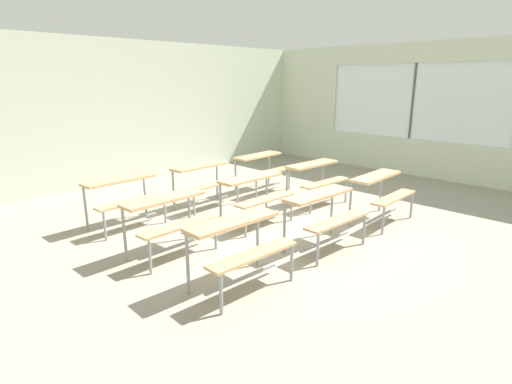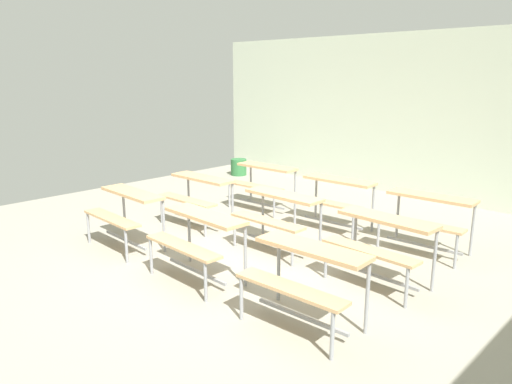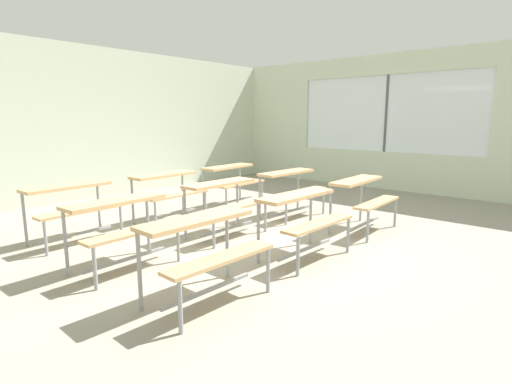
{
  "view_description": "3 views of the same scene",
  "coord_description": "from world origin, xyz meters",
  "px_view_note": "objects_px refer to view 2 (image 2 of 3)",
  "views": [
    {
      "loc": [
        -4.28,
        -3.74,
        2.18
      ],
      "look_at": [
        -0.1,
        0.49,
        0.53
      ],
      "focal_mm": 28.5,
      "sensor_mm": 36.0,
      "label": 1
    },
    {
      "loc": [
        3.9,
        -3.98,
        2.25
      ],
      "look_at": [
        -0.32,
        0.4,
        0.76
      ],
      "focal_mm": 33.88,
      "sensor_mm": 36.0,
      "label": 2
    },
    {
      "loc": [
        -3.8,
        -3.3,
        1.6
      ],
      "look_at": [
        -0.27,
        -0.22,
        0.73
      ],
      "focal_mm": 28.0,
      "sensor_mm": 36.0,
      "label": 3
    }
  ],
  "objects_px": {
    "desk_bench_r0c0": "(126,206)",
    "desk_bench_r0c1": "(198,231)",
    "desk_bench_r1c0": "(197,189)",
    "desk_bench_r2c2": "(427,210)",
    "desk_bench_r0c2": "(305,268)",
    "desk_bench_r1c2": "(381,235)",
    "desk_bench_r2c0": "(263,177)",
    "trash_bin": "(239,167)",
    "desk_bench_r1c1": "(278,209)",
    "desk_bench_r2c1": "(335,192)"
  },
  "relations": [
    {
      "from": "desk_bench_r1c1",
      "to": "desk_bench_r2c2",
      "type": "relative_size",
      "value": 0.98
    },
    {
      "from": "desk_bench_r0c0",
      "to": "desk_bench_r0c1",
      "type": "relative_size",
      "value": 1.0
    },
    {
      "from": "desk_bench_r0c1",
      "to": "trash_bin",
      "type": "bearing_deg",
      "value": 133.14
    },
    {
      "from": "desk_bench_r1c1",
      "to": "desk_bench_r1c2",
      "type": "bearing_deg",
      "value": -0.91
    },
    {
      "from": "desk_bench_r1c0",
      "to": "trash_bin",
      "type": "height_order",
      "value": "desk_bench_r1c0"
    },
    {
      "from": "desk_bench_r2c1",
      "to": "desk_bench_r1c1",
      "type": "bearing_deg",
      "value": -92.48
    },
    {
      "from": "desk_bench_r0c2",
      "to": "desk_bench_r0c1",
      "type": "bearing_deg",
      "value": 177.73
    },
    {
      "from": "desk_bench_r0c1",
      "to": "desk_bench_r1c0",
      "type": "xyz_separation_m",
      "value": [
        -1.56,
        1.26,
        0.0
      ]
    },
    {
      "from": "desk_bench_r1c1",
      "to": "desk_bench_r2c1",
      "type": "relative_size",
      "value": 0.98
    },
    {
      "from": "desk_bench_r1c0",
      "to": "desk_bench_r1c1",
      "type": "distance_m",
      "value": 1.58
    },
    {
      "from": "desk_bench_r1c0",
      "to": "desk_bench_r2c1",
      "type": "relative_size",
      "value": 1.0
    },
    {
      "from": "desk_bench_r0c0",
      "to": "desk_bench_r1c2",
      "type": "height_order",
      "value": "same"
    },
    {
      "from": "desk_bench_r1c1",
      "to": "desk_bench_r2c0",
      "type": "height_order",
      "value": "same"
    },
    {
      "from": "desk_bench_r0c1",
      "to": "desk_bench_r2c2",
      "type": "distance_m",
      "value": 2.95
    },
    {
      "from": "desk_bench_r2c0",
      "to": "desk_bench_r1c2",
      "type": "bearing_deg",
      "value": -26.28
    },
    {
      "from": "trash_bin",
      "to": "desk_bench_r0c0",
      "type": "bearing_deg",
      "value": -61.64
    },
    {
      "from": "desk_bench_r1c0",
      "to": "desk_bench_r2c2",
      "type": "bearing_deg",
      "value": 21.44
    },
    {
      "from": "desk_bench_r0c2",
      "to": "desk_bench_r2c0",
      "type": "bearing_deg",
      "value": 136.27
    },
    {
      "from": "desk_bench_r0c0",
      "to": "desk_bench_r2c2",
      "type": "relative_size",
      "value": 0.99
    },
    {
      "from": "desk_bench_r0c2",
      "to": "desk_bench_r1c1",
      "type": "relative_size",
      "value": 1.02
    },
    {
      "from": "desk_bench_r0c1",
      "to": "desk_bench_r2c0",
      "type": "xyz_separation_m",
      "value": [
        -1.47,
        2.62,
        0.0
      ]
    },
    {
      "from": "desk_bench_r2c0",
      "to": "desk_bench_r2c2",
      "type": "bearing_deg",
      "value": -3.33
    },
    {
      "from": "desk_bench_r0c2",
      "to": "desk_bench_r1c1",
      "type": "distance_m",
      "value": 1.97
    },
    {
      "from": "desk_bench_r0c2",
      "to": "desk_bench_r2c0",
      "type": "height_order",
      "value": "same"
    },
    {
      "from": "desk_bench_r0c0",
      "to": "desk_bench_r2c2",
      "type": "bearing_deg",
      "value": 42.42
    },
    {
      "from": "desk_bench_r0c0",
      "to": "desk_bench_r0c1",
      "type": "xyz_separation_m",
      "value": [
        1.5,
        -0.01,
        0.0
      ]
    },
    {
      "from": "desk_bench_r1c1",
      "to": "trash_bin",
      "type": "distance_m",
      "value": 4.91
    },
    {
      "from": "desk_bench_r0c1",
      "to": "desk_bench_r1c1",
      "type": "distance_m",
      "value": 1.31
    },
    {
      "from": "trash_bin",
      "to": "desk_bench_r1c1",
      "type": "bearing_deg",
      "value": -38.03
    },
    {
      "from": "desk_bench_r0c2",
      "to": "desk_bench_r2c0",
      "type": "xyz_separation_m",
      "value": [
        -2.97,
        2.62,
        0.0
      ]
    },
    {
      "from": "desk_bench_r1c1",
      "to": "desk_bench_r1c0",
      "type": "bearing_deg",
      "value": -178.37
    },
    {
      "from": "desk_bench_r1c1",
      "to": "desk_bench_r2c2",
      "type": "bearing_deg",
      "value": 41.45
    },
    {
      "from": "desk_bench_r1c2",
      "to": "desk_bench_r2c1",
      "type": "height_order",
      "value": "same"
    },
    {
      "from": "desk_bench_r1c1",
      "to": "trash_bin",
      "type": "height_order",
      "value": "desk_bench_r1c1"
    },
    {
      "from": "desk_bench_r2c2",
      "to": "desk_bench_r0c2",
      "type": "bearing_deg",
      "value": -91.66
    },
    {
      "from": "trash_bin",
      "to": "desk_bench_r0c1",
      "type": "bearing_deg",
      "value": -48.47
    },
    {
      "from": "desk_bench_r2c0",
      "to": "desk_bench_r2c1",
      "type": "bearing_deg",
      "value": -3.98
    },
    {
      "from": "desk_bench_r2c1",
      "to": "desk_bench_r0c1",
      "type": "bearing_deg",
      "value": -93.04
    },
    {
      "from": "desk_bench_r0c2",
      "to": "desk_bench_r2c2",
      "type": "distance_m",
      "value": 2.57
    },
    {
      "from": "desk_bench_r0c0",
      "to": "desk_bench_r1c2",
      "type": "relative_size",
      "value": 0.99
    },
    {
      "from": "desk_bench_r2c0",
      "to": "desk_bench_r2c2",
      "type": "distance_m",
      "value": 2.92
    },
    {
      "from": "desk_bench_r0c1",
      "to": "desk_bench_r1c1",
      "type": "height_order",
      "value": "same"
    },
    {
      "from": "desk_bench_r2c1",
      "to": "desk_bench_r2c2",
      "type": "height_order",
      "value": "same"
    },
    {
      "from": "desk_bench_r0c1",
      "to": "desk_bench_r1c0",
      "type": "distance_m",
      "value": 2.01
    },
    {
      "from": "desk_bench_r2c2",
      "to": "desk_bench_r2c0",
      "type": "bearing_deg",
      "value": 176.22
    },
    {
      "from": "desk_bench_r1c2",
      "to": "desk_bench_r2c0",
      "type": "bearing_deg",
      "value": 158.42
    },
    {
      "from": "desk_bench_r1c2",
      "to": "desk_bench_r0c1",
      "type": "bearing_deg",
      "value": -137.5
    },
    {
      "from": "desk_bench_r1c0",
      "to": "trash_bin",
      "type": "xyz_separation_m",
      "value": [
        -2.27,
        3.06,
        -0.38
      ]
    },
    {
      "from": "desk_bench_r1c2",
      "to": "desk_bench_r2c2",
      "type": "xyz_separation_m",
      "value": [
        -0.08,
        1.28,
        0.0
      ]
    },
    {
      "from": "desk_bench_r1c1",
      "to": "trash_bin",
      "type": "bearing_deg",
      "value": 141.93
    }
  ]
}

